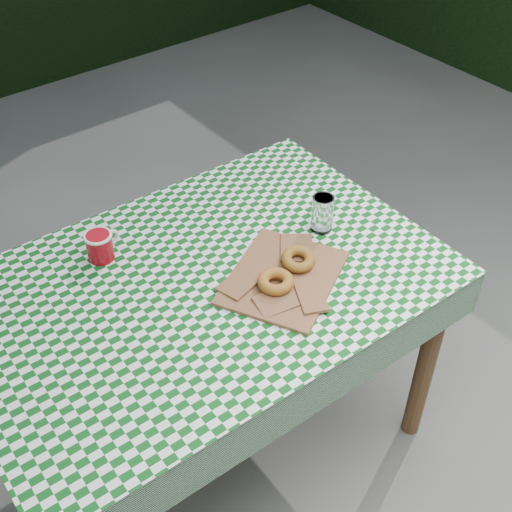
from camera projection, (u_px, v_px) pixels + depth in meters
The scene contains 8 objects.
ground at pixel (241, 421), 2.37m from camera, with size 60.00×60.00×0.00m, color #4B4B47.
table at pixel (209, 371), 2.06m from camera, with size 1.29×0.86×0.75m, color brown.
tablecloth at pixel (202, 282), 1.81m from camera, with size 1.31×0.88×0.01m, color #0B4B15.
paper_bag at pixel (283, 277), 1.81m from camera, with size 0.34×0.27×0.02m, color brown.
bagel_front at pixel (276, 282), 1.76m from camera, with size 0.10×0.10×0.03m, color #9F6B20.
bagel_back at pixel (298, 259), 1.83m from camera, with size 0.09×0.09×0.03m, color olive.
coffee_mug at pixel (100, 246), 1.86m from camera, with size 0.15×0.15×0.08m, color maroon, non-canonical shape.
drinking_glass at pixel (322, 214), 1.94m from camera, with size 0.06×0.06×0.11m, color white.
Camera 1 is at (-0.82, -1.13, 2.00)m, focal length 46.77 mm.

